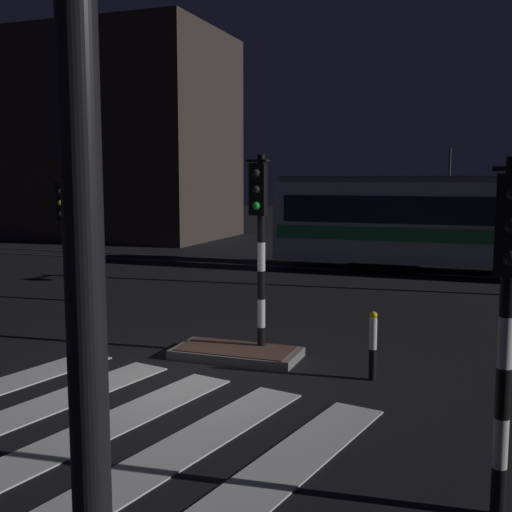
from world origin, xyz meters
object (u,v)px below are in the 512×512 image
object	(u,v)px
traffic_light_median_centre	(260,225)
traffic_light_corner_near_right	(509,286)
traffic_light_corner_far_left	(66,221)
bollard_island_edge	(373,346)

from	to	relation	value
traffic_light_median_centre	traffic_light_corner_near_right	size ratio (longest dim) A/B	1.06
traffic_light_median_centre	traffic_light_corner_far_left	distance (m)	7.14
traffic_light_median_centre	traffic_light_corner_far_left	size ratio (longest dim) A/B	1.14
traffic_light_corner_far_left	traffic_light_corner_near_right	bearing A→B (deg)	-36.23
traffic_light_median_centre	traffic_light_corner_near_right	distance (m)	5.98
traffic_light_median_centre	bollard_island_edge	xyz separation A→B (m)	(2.14, -0.66, -1.81)
traffic_light_median_centre	bollard_island_edge	size ratio (longest dim) A/B	3.24
traffic_light_corner_near_right	traffic_light_corner_far_left	xyz separation A→B (m)	(-10.38, 7.60, -0.15)
traffic_light_corner_near_right	bollard_island_edge	world-z (taller)	traffic_light_corner_near_right
traffic_light_corner_near_right	bollard_island_edge	distance (m)	4.54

